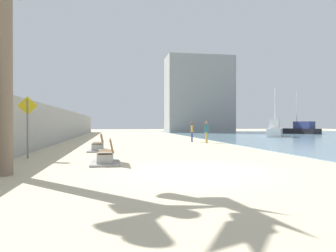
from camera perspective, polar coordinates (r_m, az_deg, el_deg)
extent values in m
plane|color=beige|center=(28.04, -4.15, -2.76)|extent=(120.00, 120.00, 0.00)
cube|color=#9E9E99|center=(28.30, -19.45, 0.12)|extent=(0.80, 64.00, 2.83)
cylinder|color=#7A6651|center=(10.76, -27.77, 8.49)|extent=(0.54, 0.54, 6.16)
cube|color=#9E9E99|center=(11.80, -11.37, -5.96)|extent=(0.60, 0.21, 0.50)
cube|color=#9E9E99|center=(13.19, -11.26, -5.28)|extent=(0.60, 0.21, 0.50)
cube|color=olive|center=(12.47, -11.31, -4.68)|extent=(0.52, 1.61, 0.06)
cube|color=olive|center=(12.45, -10.25, -3.39)|extent=(0.19, 1.60, 0.50)
cube|color=#9E9E99|center=(12.51, -11.31, -6.55)|extent=(1.13, 2.12, 0.08)
cube|color=#9E9E99|center=(17.57, -12.74, -3.86)|extent=(0.60, 0.21, 0.50)
cube|color=#9E9E99|center=(18.97, -12.54, -3.54)|extent=(0.60, 0.21, 0.50)
cube|color=olive|center=(18.26, -12.64, -3.06)|extent=(0.51, 1.60, 0.06)
cube|color=olive|center=(18.23, -11.92, -2.18)|extent=(0.18, 1.60, 0.50)
cube|color=#9E9E99|center=(18.29, -12.64, -4.34)|extent=(1.12, 2.11, 0.08)
cylinder|color=gold|center=(25.31, 7.07, -2.12)|extent=(0.12, 0.12, 0.87)
cylinder|color=gold|center=(25.19, 6.94, -2.13)|extent=(0.12, 0.12, 0.87)
cube|color=teal|center=(25.23, 7.01, -0.45)|extent=(0.35, 0.36, 0.61)
sphere|color=#936B4C|center=(25.23, 7.01, 0.59)|extent=(0.23, 0.23, 0.23)
cylinder|color=teal|center=(25.43, 7.22, -0.37)|extent=(0.09, 0.09, 0.55)
cylinder|color=teal|center=(25.03, 6.79, -0.38)|extent=(0.09, 0.09, 0.55)
cylinder|color=navy|center=(26.63, 4.36, -2.03)|extent=(0.12, 0.12, 0.83)
cylinder|color=navy|center=(26.76, 4.38, -2.02)|extent=(0.12, 0.12, 0.83)
cube|color=gold|center=(26.68, 4.37, -0.50)|extent=(0.27, 0.36, 0.59)
sphere|color=brown|center=(26.67, 4.37, 0.44)|extent=(0.23, 0.23, 0.23)
cylinder|color=gold|center=(26.46, 4.35, -0.44)|extent=(0.09, 0.09, 0.53)
cylinder|color=gold|center=(26.90, 4.40, -0.43)|extent=(0.09, 0.09, 0.53)
cube|color=black|center=(52.08, 22.62, -0.85)|extent=(4.28, 6.64, 0.77)
cube|color=navy|center=(51.52, 23.47, 0.16)|extent=(2.39, 3.12, 1.08)
cylinder|color=silver|center=(52.30, 22.35, 2.76)|extent=(0.12, 0.12, 5.81)
cube|color=white|center=(39.73, 18.85, -1.09)|extent=(4.59, 6.21, 0.96)
cube|color=white|center=(38.76, 18.78, 0.41)|extent=(2.35, 2.93, 1.11)
cylinder|color=silver|center=(40.08, 18.89, 3.12)|extent=(0.12, 0.12, 4.91)
cylinder|color=slate|center=(15.31, -24.15, -0.47)|extent=(0.08, 0.08, 2.66)
cube|color=yellow|center=(15.33, -24.16, 3.38)|extent=(0.85, 0.03, 0.85)
cube|color=gray|center=(58.13, 5.64, 5.67)|extent=(12.00, 6.00, 13.74)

